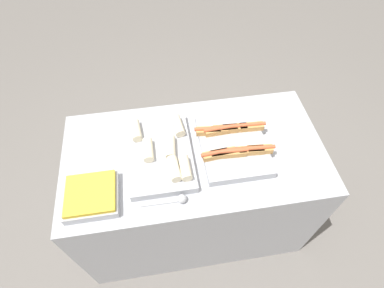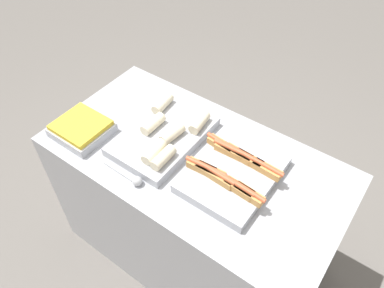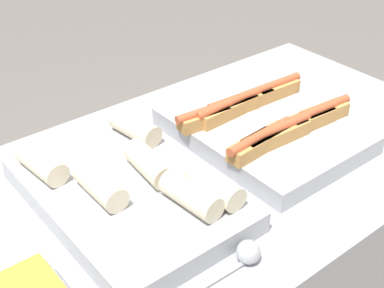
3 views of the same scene
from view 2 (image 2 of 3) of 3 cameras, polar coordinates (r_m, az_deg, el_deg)
name	(u,v)px [view 2 (image 2 of 3)]	position (r m, az deg, el deg)	size (l,w,h in m)	color
ground_plane	(194,248)	(2.60, 0.25, -15.50)	(12.00, 12.00, 0.00)	slate
counter	(194,209)	(2.20, 0.29, -9.88)	(1.50, 0.79, 0.92)	#A8AAB2
tray_hotdogs	(233,172)	(1.73, 6.27, -4.27)	(0.42, 0.47, 0.10)	#A8AAB2
tray_wraps	(164,135)	(1.89, -4.25, 1.35)	(0.35, 0.52, 0.11)	#A8AAB2
tray_side_front	(82,129)	(2.00, -16.45, 2.26)	(0.27, 0.25, 0.07)	#A8AAB2
serving_spoon_near	(134,180)	(1.74, -8.79, -5.40)	(0.24, 0.05, 0.05)	#B2B5BA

